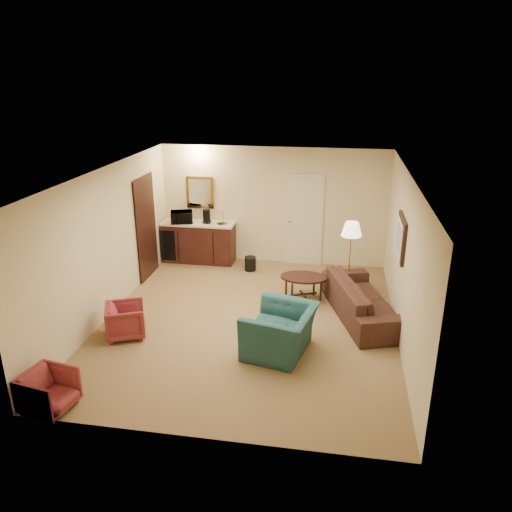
% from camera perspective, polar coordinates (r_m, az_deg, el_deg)
% --- Properties ---
extents(ground, '(6.00, 6.00, 0.00)m').
position_cam_1_polar(ground, '(8.79, -0.81, -7.47)').
color(ground, '#936F4A').
rests_on(ground, ground).
extents(room_walls, '(5.02, 6.01, 2.61)m').
position_cam_1_polar(room_walls, '(8.87, -0.58, 4.76)').
color(room_walls, beige).
rests_on(room_walls, ground).
extents(wetbar_cabinet, '(1.64, 0.58, 0.92)m').
position_cam_1_polar(wetbar_cabinet, '(11.41, -6.53, 1.61)').
color(wetbar_cabinet, '#3B1513').
rests_on(wetbar_cabinet, ground).
extents(sofa, '(1.32, 2.35, 0.88)m').
position_cam_1_polar(sofa, '(8.98, 12.18, -4.19)').
color(sofa, black).
rests_on(sofa, ground).
extents(teal_armchair, '(0.95, 1.24, 0.97)m').
position_cam_1_polar(teal_armchair, '(7.69, 2.79, -7.74)').
color(teal_armchair, '#1C4848').
rests_on(teal_armchair, ground).
extents(rose_chair_near, '(0.76, 0.78, 0.62)m').
position_cam_1_polar(rose_chair_near, '(8.48, -14.69, -6.95)').
color(rose_chair_near, maroon).
rests_on(rose_chair_near, ground).
extents(rose_chair_far, '(0.64, 0.67, 0.60)m').
position_cam_1_polar(rose_chair_far, '(7.09, -22.66, -13.90)').
color(rose_chair_far, maroon).
rests_on(rose_chair_far, ground).
extents(coffee_table, '(1.04, 0.90, 0.50)m').
position_cam_1_polar(coffee_table, '(9.48, 5.42, -3.71)').
color(coffee_table, black).
rests_on(coffee_table, ground).
extents(floor_lamp, '(0.44, 0.44, 1.46)m').
position_cam_1_polar(floor_lamp, '(9.74, 10.66, -0.26)').
color(floor_lamp, gold).
rests_on(floor_lamp, ground).
extents(waste_bin, '(0.30, 0.30, 0.31)m').
position_cam_1_polar(waste_bin, '(10.90, -0.66, -0.88)').
color(waste_bin, black).
rests_on(waste_bin, ground).
extents(microwave, '(0.54, 0.40, 0.32)m').
position_cam_1_polar(microwave, '(11.26, -8.51, 4.58)').
color(microwave, black).
rests_on(microwave, wetbar_cabinet).
extents(coffee_maker, '(0.17, 0.17, 0.31)m').
position_cam_1_polar(coffee_maker, '(11.16, -5.66, 4.53)').
color(coffee_maker, black).
rests_on(coffee_maker, wetbar_cabinet).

